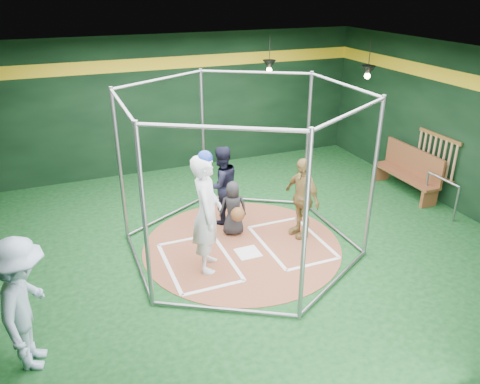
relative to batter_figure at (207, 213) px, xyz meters
name	(u,v)px	position (x,y,z in m)	size (l,w,h in m)	color
room_shell	(242,161)	(0.83, 0.46, 0.66)	(10.10, 9.10, 3.53)	#0C3513
clay_disc	(242,245)	(0.83, 0.45, -1.09)	(3.80, 3.80, 0.01)	brown
home_plate	(248,253)	(0.83, 0.15, -1.07)	(0.43, 0.43, 0.01)	white
batter_box_left	(199,262)	(-0.12, 0.20, -1.07)	(1.17, 1.77, 0.01)	white
batter_box_right	(292,242)	(1.78, 0.20, -1.07)	(1.17, 1.77, 0.01)	white
batting_cage	(242,174)	(0.83, 0.45, 0.41)	(4.05, 4.67, 3.00)	gray
bat_rack	(436,155)	(5.76, 0.85, -0.04)	(0.07, 1.25, 0.98)	brown
pendant_lamp_near	(269,65)	(3.03, 4.05, 1.65)	(0.34, 0.34, 0.90)	black
pendant_lamp_far	(368,71)	(4.83, 2.45, 1.65)	(0.34, 0.34, 0.90)	black
batter_figure	(207,213)	(0.00, 0.00, 0.00)	(0.74, 0.90, 2.19)	silver
visitor_leopard	(302,198)	(2.08, 0.42, -0.27)	(0.95, 0.40, 1.63)	tan
catcher_figure	(233,209)	(0.85, 0.95, -0.52)	(0.61, 0.63, 1.11)	black
umpire	(221,185)	(0.82, 1.54, -0.25)	(0.81, 0.63, 1.66)	black
bystander_blue	(25,305)	(-2.85, -1.31, -0.15)	(1.21, 0.70, 1.88)	#9CB6CF
dugout_bench	(409,170)	(5.47, 1.31, -0.53)	(0.44, 1.89, 1.10)	brown
steel_railing	(442,190)	(5.38, 0.16, -0.55)	(0.05, 0.94, 0.81)	gray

